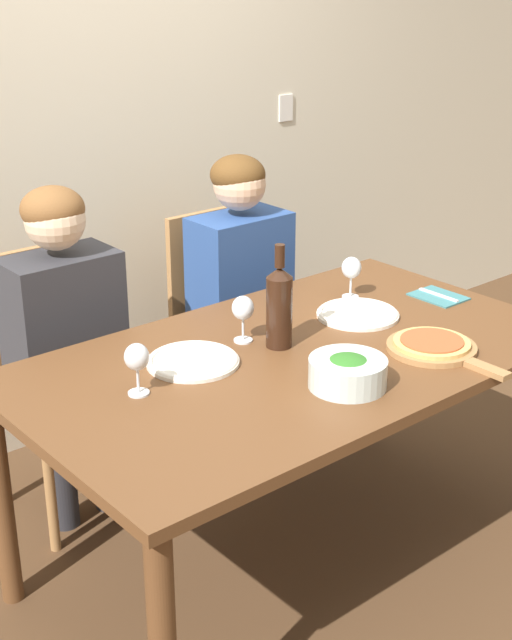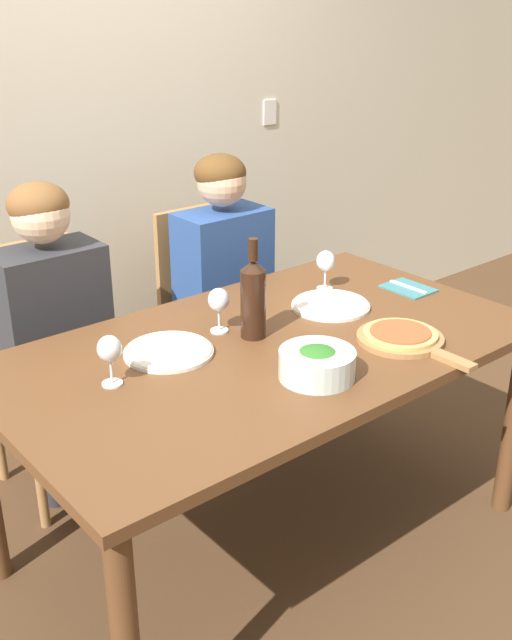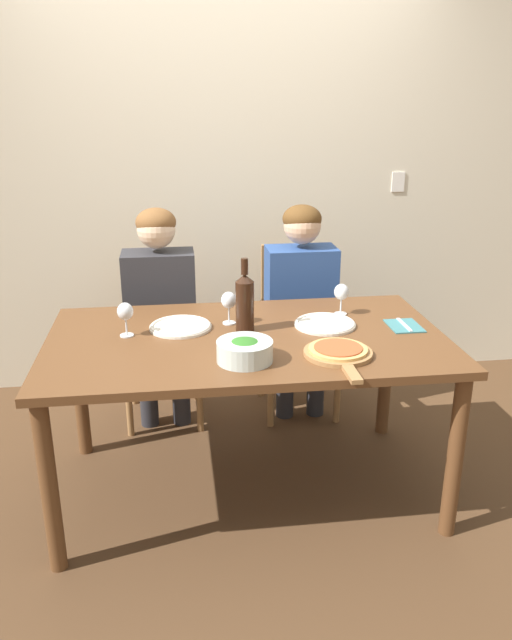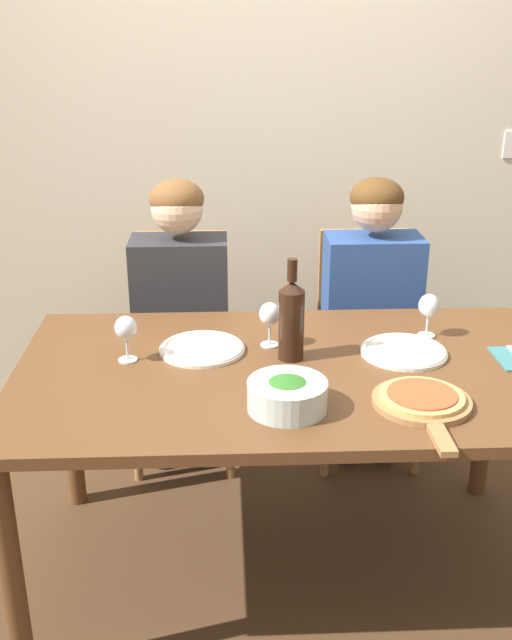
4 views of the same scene
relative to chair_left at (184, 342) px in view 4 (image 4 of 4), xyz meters
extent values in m
plane|color=#4C331E|center=(0.38, -0.84, -0.50)|extent=(40.00, 40.00, 0.00)
cube|color=beige|center=(0.38, 0.46, 0.85)|extent=(10.00, 0.05, 2.70)
cube|color=brown|center=(0.38, -0.84, 0.25)|extent=(1.72, 0.98, 0.04)
cylinder|color=brown|center=(-0.42, -1.27, -0.13)|extent=(0.07, 0.07, 0.73)
cylinder|color=brown|center=(-0.42, -0.41, -0.13)|extent=(0.07, 0.07, 0.73)
cylinder|color=brown|center=(1.18, -0.41, -0.13)|extent=(0.07, 0.07, 0.73)
cube|color=#9E7042|center=(0.00, -0.08, -0.08)|extent=(0.42, 0.42, 0.04)
cube|color=#9E7042|center=(0.00, 0.12, 0.19)|extent=(0.38, 0.03, 0.51)
cylinder|color=#9E7042|center=(-0.19, -0.27, -0.30)|extent=(0.04, 0.04, 0.40)
cylinder|color=#9E7042|center=(0.19, -0.27, -0.30)|extent=(0.04, 0.04, 0.40)
cylinder|color=#9E7042|center=(-0.19, 0.11, -0.30)|extent=(0.04, 0.04, 0.40)
cylinder|color=#9E7042|center=(0.19, 0.11, -0.30)|extent=(0.04, 0.04, 0.40)
cube|color=#9E7042|center=(0.77, -0.08, -0.08)|extent=(0.42, 0.42, 0.04)
cube|color=#9E7042|center=(0.77, 0.12, 0.19)|extent=(0.38, 0.03, 0.51)
cylinder|color=#9E7042|center=(0.58, -0.27, -0.30)|extent=(0.04, 0.04, 0.40)
cylinder|color=#9E7042|center=(0.96, -0.27, -0.30)|extent=(0.04, 0.04, 0.40)
cylinder|color=#9E7042|center=(0.58, 0.11, -0.30)|extent=(0.04, 0.04, 0.40)
cylinder|color=#9E7042|center=(0.96, 0.11, -0.30)|extent=(0.04, 0.04, 0.40)
cylinder|color=#28282D|center=(-0.09, -0.16, -0.28)|extent=(0.10, 0.10, 0.44)
cylinder|color=#28282D|center=(0.09, -0.16, -0.28)|extent=(0.10, 0.10, 0.44)
cube|color=#2D2D33|center=(0.00, -0.10, 0.21)|extent=(0.38, 0.22, 0.54)
cylinder|color=#2D2D33|center=(-0.20, -0.34, 0.06)|extent=(0.07, 0.31, 0.14)
cylinder|color=#2D2D33|center=(0.20, -0.34, 0.06)|extent=(0.07, 0.31, 0.14)
sphere|color=beige|center=(0.00, -0.10, 0.60)|extent=(0.20, 0.20, 0.20)
ellipsoid|color=brown|center=(0.00, -0.09, 0.63)|extent=(0.21, 0.21, 0.15)
cylinder|color=#28282D|center=(0.68, -0.16, -0.28)|extent=(0.10, 0.10, 0.44)
cylinder|color=#28282D|center=(0.86, -0.16, -0.28)|extent=(0.10, 0.10, 0.44)
cube|color=navy|center=(0.77, -0.10, 0.21)|extent=(0.38, 0.22, 0.54)
cylinder|color=navy|center=(0.57, -0.34, 0.06)|extent=(0.07, 0.31, 0.14)
cylinder|color=navy|center=(0.97, -0.34, 0.06)|extent=(0.07, 0.31, 0.14)
sphere|color=#DBAD89|center=(0.77, -0.10, 0.60)|extent=(0.20, 0.20, 0.20)
ellipsoid|color=#563819|center=(0.77, -0.09, 0.63)|extent=(0.21, 0.21, 0.15)
cylinder|color=black|center=(0.38, -0.77, 0.38)|extent=(0.08, 0.08, 0.23)
cone|color=black|center=(0.38, -0.77, 0.51)|extent=(0.08, 0.08, 0.03)
cylinder|color=black|center=(0.38, -0.77, 0.56)|extent=(0.03, 0.03, 0.07)
cylinder|color=silver|center=(0.34, -1.10, 0.31)|extent=(0.22, 0.22, 0.08)
ellipsoid|color=#2D6B23|center=(0.34, -1.10, 0.31)|extent=(0.18, 0.18, 0.09)
cylinder|color=silver|center=(0.10, -0.70, 0.27)|extent=(0.28, 0.28, 0.01)
torus|color=silver|center=(0.10, -0.70, 0.28)|extent=(0.27, 0.27, 0.02)
cylinder|color=silver|center=(0.75, -0.75, 0.27)|extent=(0.28, 0.28, 0.01)
torus|color=silver|center=(0.75, -0.75, 0.28)|extent=(0.27, 0.27, 0.02)
cylinder|color=#9E7042|center=(0.72, -1.09, 0.28)|extent=(0.28, 0.28, 0.02)
cube|color=#9E7042|center=(0.72, -1.30, 0.28)|extent=(0.04, 0.14, 0.02)
cylinder|color=tan|center=(0.72, -1.09, 0.29)|extent=(0.24, 0.24, 0.01)
cylinder|color=#AD4C28|center=(0.72, -1.09, 0.30)|extent=(0.19, 0.19, 0.01)
cylinder|color=silver|center=(-0.13, -0.77, 0.27)|extent=(0.06, 0.06, 0.01)
cylinder|color=silver|center=(-0.13, -0.77, 0.31)|extent=(0.01, 0.01, 0.07)
ellipsoid|color=silver|center=(-0.13, -0.77, 0.38)|extent=(0.07, 0.07, 0.08)
ellipsoid|color=maroon|center=(-0.13, -0.77, 0.37)|extent=(0.06, 0.06, 0.03)
cylinder|color=silver|center=(0.86, -0.61, 0.27)|extent=(0.06, 0.06, 0.01)
cylinder|color=silver|center=(0.86, -0.61, 0.31)|extent=(0.01, 0.01, 0.07)
ellipsoid|color=silver|center=(0.86, -0.61, 0.38)|extent=(0.07, 0.07, 0.08)
ellipsoid|color=maroon|center=(0.86, -0.61, 0.37)|extent=(0.06, 0.06, 0.03)
cylinder|color=silver|center=(0.32, -0.67, 0.27)|extent=(0.06, 0.06, 0.01)
cylinder|color=silver|center=(0.32, -0.67, 0.31)|extent=(0.01, 0.01, 0.07)
ellipsoid|color=silver|center=(0.32, -0.67, 0.38)|extent=(0.07, 0.07, 0.08)
ellipsoid|color=maroon|center=(0.32, -0.67, 0.37)|extent=(0.06, 0.06, 0.03)
camera|label=1|loc=(-1.30, -2.66, 1.38)|focal=50.00mm
camera|label=2|loc=(-1.01, -2.47, 1.28)|focal=42.00mm
camera|label=3|loc=(0.09, -3.34, 1.24)|focal=35.00mm
camera|label=4|loc=(0.18, -2.93, 1.26)|focal=42.00mm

